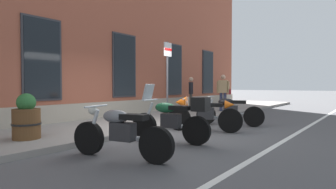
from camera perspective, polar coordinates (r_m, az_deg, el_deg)
The scene contains 12 objects.
ground_plane at distance 7.63m, azimuth -2.68°, elevation -7.92°, with size 140.00×140.00×0.00m, color #4C4C4F.
sidewalk at distance 8.70m, azimuth -10.45°, elevation -6.30°, with size 29.25×3.09×0.13m, color gray.
lane_stripe at distance 6.08m, azimuth 21.21°, elevation -10.55°, with size 29.25×0.12×0.01m, color silver.
brick_pub_facade at distance 12.78m, azimuth -25.03°, elevation 12.88°, with size 23.25×6.43×7.56m.
motorcycle_grey_naked at distance 4.87m, azimuth -10.25°, elevation -7.92°, with size 0.72×2.03×0.94m.
motorcycle_green_touring at distance 6.12m, azimuth 1.12°, elevation -5.07°, with size 0.72×1.99×1.34m.
motorcycle_orange_sport at distance 7.65m, azimuth 7.14°, elevation -3.76°, with size 0.93×2.02×1.00m.
motorcycle_black_naked at distance 8.93m, azimuth 12.78°, elevation -3.43°, with size 0.89×2.10×0.95m.
pedestrian_dark_jacket at distance 12.79m, azimuth 4.90°, elevation 0.59°, with size 0.51×0.38×1.58m.
pedestrian_tan_coat at distance 12.72m, azimuth 11.66°, elevation 0.84°, with size 0.33×0.64×1.68m.
parking_sign at distance 8.61m, azimuth -0.11°, elevation 5.13°, with size 0.36×0.07×2.58m.
barrel_planter at distance 6.69m, azimuth -27.89°, elevation -4.67°, with size 0.60×0.60×1.00m.
Camera 1 is at (-5.69, -4.92, 1.30)m, focal length 28.65 mm.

